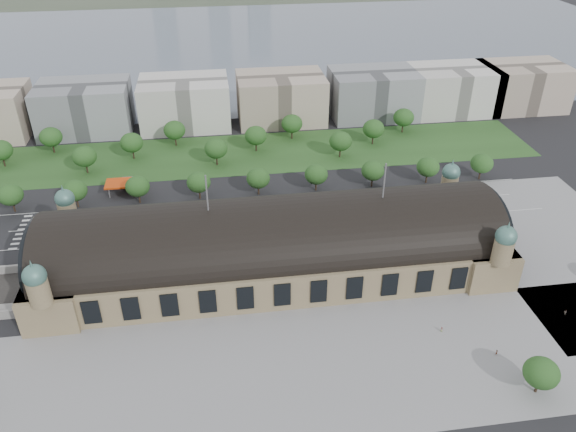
{
  "coord_description": "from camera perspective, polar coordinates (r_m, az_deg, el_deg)",
  "views": [
    {
      "loc": [
        -16.83,
        -148.77,
        113.57
      ],
      "look_at": [
        6.3,
        11.69,
        14.0
      ],
      "focal_mm": 35.0,
      "sensor_mm": 36.0,
      "label": 1
    }
  ],
  "objects": [
    {
      "name": "office_2",
      "position": [
        306.1,
        -19.94,
        10.29
      ],
      "size": [
        45.0,
        32.0,
        24.0
      ],
      "primitive_type": "cube",
      "color": "gray",
      "rests_on": "ground"
    },
    {
      "name": "tree_belt_5",
      "position": [
        277.28,
        -11.46,
        8.55
      ],
      "size": [
        10.4,
        10.4,
        12.48
      ],
      "color": "#2D2116",
      "rests_on": "ground"
    },
    {
      "name": "bus_east",
      "position": [
        212.1,
        2.78,
        -0.34
      ],
      "size": [
        11.83,
        3.13,
        3.27
      ],
      "primitive_type": "imported",
      "rotation": [
        0.0,
        0.0,
        1.54
      ],
      "color": "silver",
      "rests_on": "ground"
    },
    {
      "name": "parked_car_0",
      "position": [
        216.01,
        -23.25,
        -2.85
      ],
      "size": [
        4.19,
        3.62,
        1.37
      ],
      "primitive_type": "imported",
      "rotation": [
        0.0,
        0.0,
        -0.94
      ],
      "color": "black",
      "rests_on": "ground"
    },
    {
      "name": "tree_row_8",
      "position": [
        244.68,
        14.04,
        4.85
      ],
      "size": [
        9.6,
        9.6,
        11.52
      ],
      "color": "#2D2116",
      "rests_on": "ground"
    },
    {
      "name": "tree_belt_1",
      "position": [
        281.82,
        -27.17,
        5.97
      ],
      "size": [
        10.4,
        10.4,
        12.48
      ],
      "color": "#2D2116",
      "rests_on": "ground"
    },
    {
      "name": "office_7",
      "position": [
        345.3,
        22.62,
        12.07
      ],
      "size": [
        45.0,
        32.0,
        24.0
      ],
      "primitive_type": "cube",
      "color": "#BBA893",
      "rests_on": "ground"
    },
    {
      "name": "tree_belt_2",
      "position": [
        286.71,
        -22.96,
        7.41
      ],
      "size": [
        10.4,
        10.4,
        12.48
      ],
      "color": "#2D2116",
      "rests_on": "ground"
    },
    {
      "name": "office_5",
      "position": [
        311.85,
        8.63,
        12.2
      ],
      "size": [
        45.0,
        32.0,
        24.0
      ],
      "primitive_type": "cube",
      "color": "gray",
      "rests_on": "ground"
    },
    {
      "name": "traffic_car_5",
      "position": [
        223.86,
        5.43,
        1.14
      ],
      "size": [
        4.77,
        2.08,
        1.52
      ],
      "primitive_type": "imported",
      "rotation": [
        0.0,
        0.0,
        1.67
      ],
      "color": "#515358",
      "rests_on": "ground"
    },
    {
      "name": "office_4",
      "position": [
        301.77,
        -0.73,
        11.89
      ],
      "size": [
        45.0,
        32.0,
        24.0
      ],
      "primitive_type": "cube",
      "color": "#BBA893",
      "rests_on": "ground"
    },
    {
      "name": "tree_row_2",
      "position": [
        234.56,
        -20.84,
        2.43
      ],
      "size": [
        9.6,
        9.6,
        11.52
      ],
      "color": "#2D2116",
      "rests_on": "ground"
    },
    {
      "name": "traffic_car_2",
      "position": [
        221.51,
        -22.57,
        -1.76
      ],
      "size": [
        5.86,
        3.28,
        1.55
      ],
      "primitive_type": "imported",
      "rotation": [
        0.0,
        0.0,
        -1.44
      ],
      "color": "black",
      "rests_on": "ground"
    },
    {
      "name": "bus_mid",
      "position": [
        208.59,
        -4.27,
        -0.99
      ],
      "size": [
        11.95,
        2.83,
        3.33
      ],
      "primitive_type": "imported",
      "rotation": [
        0.0,
        0.0,
        1.57
      ],
      "color": "beige",
      "rests_on": "ground"
    },
    {
      "name": "station",
      "position": [
        181.89,
        -1.44,
        -3.06
      ],
      "size": [
        150.0,
        48.4,
        44.3
      ],
      "color": "#877954",
      "rests_on": "ground"
    },
    {
      "name": "tree_row_6",
      "position": [
        231.61,
        2.89,
        4.24
      ],
      "size": [
        9.6,
        9.6,
        11.52
      ],
      "color": "#2D2116",
      "rests_on": "ground"
    },
    {
      "name": "traffic_car_4",
      "position": [
        217.19,
        1.76,
        0.21
      ],
      "size": [
        3.9,
        1.89,
        1.28
      ],
      "primitive_type": "imported",
      "rotation": [
        0.0,
        0.0,
        -1.67
      ],
      "color": "#161D40",
      "rests_on": "ground"
    },
    {
      "name": "office_6",
      "position": [
        327.24,
        16.4,
        12.22
      ],
      "size": [
        45.0,
        32.0,
        24.0
      ],
      "primitive_type": "cube",
      "color": "silver",
      "rests_on": "ground"
    },
    {
      "name": "parked_car_1",
      "position": [
        210.55,
        -19.41,
        -2.87
      ],
      "size": [
        6.2,
        4.85,
        1.56
      ],
      "primitive_type": "imported",
      "rotation": [
        0.0,
        0.0,
        -1.1
      ],
      "color": "maroon",
      "rests_on": "ground"
    },
    {
      "name": "tree_row_4",
      "position": [
        228.1,
        -9.07,
        3.4
      ],
      "size": [
        9.6,
        9.6,
        11.52
      ],
      "color": "#2D2116",
      "rests_on": "ground"
    },
    {
      "name": "grass_belt",
      "position": [
        267.12,
        -7.07,
        6.15
      ],
      "size": [
        300.0,
        45.0,
        0.1
      ],
      "primitive_type": "cube",
      "color": "#264A1D",
      "rests_on": "ground"
    },
    {
      "name": "traffic_car_1",
      "position": [
        230.33,
        -21.83,
        -0.27
      ],
      "size": [
        4.63,
        1.85,
        1.5
      ],
      "primitive_type": "imported",
      "rotation": [
        0.0,
        0.0,
        1.63
      ],
      "color": "#929499",
      "rests_on": "ground"
    },
    {
      "name": "ground",
      "position": [
        187.92,
        -1.4,
        -5.64
      ],
      "size": [
        900.0,
        900.0,
        0.0
      ],
      "primitive_type": "plane",
      "color": "black",
      "rests_on": "ground"
    },
    {
      "name": "tree_belt_3",
      "position": [
        260.78,
        -19.98,
        5.71
      ],
      "size": [
        10.4,
        10.4,
        12.48
      ],
      "color": "#2D2116",
      "rests_on": "ground"
    },
    {
      "name": "bus_west",
      "position": [
        211.12,
        -9.16,
        -0.93
      ],
      "size": [
        11.39,
        2.99,
        3.15
      ],
      "primitive_type": "imported",
      "rotation": [
        0.0,
        0.0,
        1.54
      ],
      "color": "#B1291C",
      "rests_on": "ground"
    },
    {
      "name": "traffic_car_3",
      "position": [
        225.01,
        -9.19,
        1.01
      ],
      "size": [
        5.13,
        2.61,
        1.43
      ],
      "primitive_type": "imported",
      "rotation": [
        0.0,
        0.0,
        1.7
      ],
      "color": "maroon",
      "rests_on": "ground"
    },
    {
      "name": "tree_belt_7",
      "position": [
        266.37,
        -3.29,
        8.17
      ],
      "size": [
        10.4,
        10.4,
        12.48
      ],
      "color": "#2D2116",
      "rests_on": "ground"
    },
    {
      "name": "pedestrian_2",
      "position": [
        189.84,
        26.35,
        -8.77
      ],
      "size": [
        0.77,
        1.02,
        1.86
      ],
      "primitive_type": "imported",
      "rotation": [
        0.0,
        0.0,
        1.87
      ],
      "color": "gray",
      "rests_on": "ground"
    },
    {
      "name": "parked_car_4",
      "position": [
        209.42,
        -15.3,
        -2.29
      ],
      "size": [
        4.95,
        4.28,
        1.61
      ],
      "primitive_type": "imported",
      "rotation": [
        0.0,
        0.0,
        -0.93
      ],
      "color": "#B8B9BB",
      "rests_on": "ground"
    },
    {
      "name": "plaza_south",
      "position": [
        156.82,
        4.39,
        -14.97
      ],
      "size": [
        190.0,
        48.0,
        0.12
      ],
      "primitive_type": "cube",
      "color": "gray",
      "rests_on": "ground"
    },
    {
      "name": "tree_row_7",
      "position": [
        237.02,
        8.61,
        4.58
      ],
      "size": [
        9.6,
        9.6,
        11.52
      ],
      "color": "#2D2116",
      "rests_on": "ground"
    },
    {
      "name": "tree_belt_9",
      "position": [
        261.14,
        5.36,
        7.58
      ],
      "size": [
        10.4,
        10.4,
        12.48
      ],
      "color": "#2D2116",
      "rests_on": "ground"
    },
    {
      "name": "parked_car_5",
      "position": [
        205.14,
        -13.3,
        -2.77
      ],
      "size": [
        5.98,
        5.25,
        1.53
      ],
      "primitive_type": "imported",
      "rotation": [
        0.0,
        0.0,
        -0.96
      ],
      "color": "#909598",
      "rests_on": "ground"
    },
    {
      "name": "tree_row_5",
      "position": [
        228.6,
        -3.05,
        3.84
      ],
      "size": [
        9.6,
        9.6,
        11.52
      ],
      "color": "#2D2116",
      "rests_on": "ground"
    },
    {
      "name": "tree_plaza_s",
      "position": [
        158.68,
        24.34,
        -14.32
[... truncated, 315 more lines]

